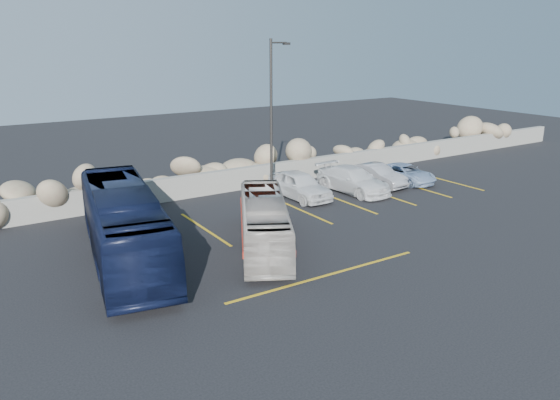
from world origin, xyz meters
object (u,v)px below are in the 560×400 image
vintage_bus (264,223)px  tour_coach (124,225)px  lamppost (272,116)px  car_a (300,185)px  car_c (353,180)px  car_b (377,175)px  car_d (405,173)px

vintage_bus → tour_coach: bearing=-170.6°
lamppost → car_a: 3.85m
car_c → lamppost: bearing=159.1°
tour_coach → car_b: size_ratio=2.67×
vintage_bus → car_a: 7.26m
car_c → car_d: (3.91, 0.00, -0.15)m
vintage_bus → car_d: (12.22, 4.49, -0.49)m
car_c → car_d: bearing=-3.7°
lamppost → car_a: lamppost is taller
lamppost → vintage_bus: size_ratio=1.09×
vintage_bus → car_c: bearing=56.4°
vintage_bus → lamppost: bearing=83.6°
car_b → car_d: bearing=-14.5°
tour_coach → car_d: tour_coach is taller
vintage_bus → tour_coach: size_ratio=0.74×
car_b → car_d: 1.95m
car_a → car_b: 5.11m
vintage_bus → car_d: vintage_bus is taller
lamppost → car_d: (8.22, -1.32, -3.77)m
car_b → car_d: size_ratio=0.98×
car_d → lamppost: bearing=167.0°
lamppost → car_d: bearing=-9.1°
vintage_bus → car_c: (8.31, 4.48, -0.35)m
car_a → car_d: size_ratio=1.10×
lamppost → tour_coach: size_ratio=0.81×
car_d → car_a: bearing=171.4°
vintage_bus → car_a: size_ratio=1.76×
vintage_bus → car_d: bearing=48.3°
vintage_bus → car_a: vintage_bus is taller
car_b → car_a: bearing=172.0°
lamppost → car_d: size_ratio=2.12×
tour_coach → car_b: tour_coach is taller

